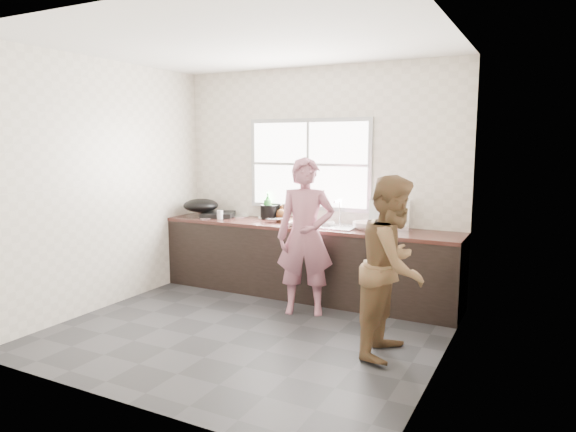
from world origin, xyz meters
The scene contains 30 objects.
floor centered at (0.00, 0.00, -0.01)m, with size 3.60×3.20×0.01m, color #2A2A2D.
ceiling centered at (0.00, 0.00, 2.71)m, with size 3.60×3.20×0.01m, color silver.
wall_back centered at (0.00, 1.60, 1.35)m, with size 3.60×0.01×2.70m, color beige.
wall_left centered at (-1.80, 0.00, 1.35)m, with size 0.01×3.20×2.70m, color beige.
wall_right centered at (1.80, 0.00, 1.35)m, with size 0.01×3.20×2.70m, color beige.
wall_front centered at (0.00, -1.60, 1.35)m, with size 3.60×0.01×2.70m, color silver.
cabinet centered at (0.00, 1.29, 0.41)m, with size 3.60×0.62×0.82m, color black.
countertop centered at (0.00, 1.29, 0.84)m, with size 3.60×0.64×0.04m, color #361B16.
sink centered at (0.35, 1.29, 0.86)m, with size 0.55×0.45×0.02m, color silver.
faucet centered at (0.35, 1.49, 1.01)m, with size 0.02×0.02×0.30m, color silver.
window_frame centered at (-0.10, 1.59, 1.55)m, with size 1.60×0.05×1.10m, color #9EA0A5.
window_glazing centered at (-0.10, 1.57, 1.55)m, with size 1.50×0.01×1.00m, color white.
woman centered at (0.26, 0.74, 0.78)m, with size 0.57×0.37×1.55m, color #A96576.
person_side centered at (1.39, 0.11, 0.77)m, with size 0.75×0.59×1.55m, color brown.
cutting_board centered at (-0.23, 1.41, 0.88)m, with size 0.39×0.39×0.04m, color black.
cleaver centered at (-0.39, 1.26, 0.90)m, with size 0.21×0.10×0.01m, color silver.
bowl_mince centered at (-0.05, 1.14, 0.88)m, with size 0.19×0.19×0.05m, color white.
bowl_crabs centered at (0.73, 1.28, 0.89)m, with size 0.22×0.22×0.07m, color white.
bowl_held centered at (0.28, 1.28, 0.89)m, with size 0.21×0.21×0.07m, color silver.
black_pot centered at (-0.61, 1.52, 0.95)m, with size 0.24×0.24×0.17m, color black.
plate_food centered at (-0.66, 1.52, 0.87)m, with size 0.20×0.20×0.02m, color white.
bottle_green centered at (-0.63, 1.51, 1.03)m, with size 0.13×0.13×0.33m, color green.
bottle_brown_tall centered at (-0.58, 1.52, 0.95)m, with size 0.08×0.08×0.18m, color #432410.
bottle_brown_short centered at (-0.44, 1.52, 0.95)m, with size 0.13×0.13×0.17m, color #4D2B13.
glass_jar centered at (-1.14, 1.19, 0.92)m, with size 0.08×0.08×0.11m, color silver.
burner centered at (-1.28, 1.34, 0.89)m, with size 0.40×0.40×0.06m, color black.
wok centered at (-1.48, 1.26, 1.01)m, with size 0.45×0.45×0.17m, color black.
dish_rack centered at (0.97, 1.47, 1.02)m, with size 0.44×0.31×0.33m, color silver.
pot_lid_left centered at (-1.34, 1.19, 0.87)m, with size 0.22×0.22×0.01m, color #A6A7AC.
pot_lid_right centered at (-1.03, 1.47, 0.87)m, with size 0.26×0.26×0.01m, color silver.
Camera 1 is at (2.54, -4.07, 1.82)m, focal length 32.00 mm.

